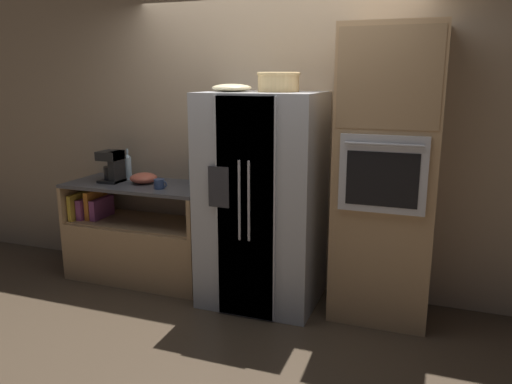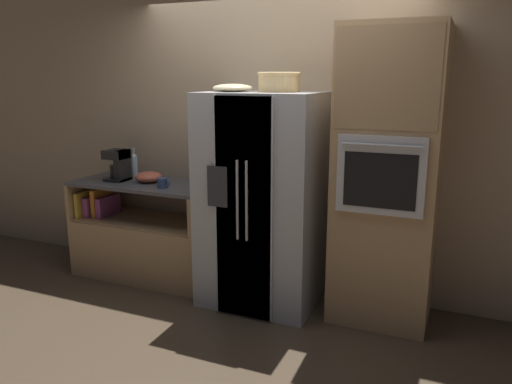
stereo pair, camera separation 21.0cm
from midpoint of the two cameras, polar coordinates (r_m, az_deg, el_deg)
name	(u,v)px [view 2 (the right image)]	position (r m, az deg, el deg)	size (l,w,h in m)	color
ground_plane	(257,299)	(4.36, 1.48, -12.19)	(20.00, 20.00, 0.00)	#4C3D2D
wall_back	(277,131)	(4.38, 3.77, 7.01)	(12.00, 0.06, 2.80)	tan
counter_left	(146,241)	(4.85, -11.26, -5.58)	(1.35, 0.62, 0.91)	tan
refrigerator	(262,200)	(4.08, 2.21, -0.97)	(0.94, 0.79, 1.74)	silver
wall_oven	(387,178)	(3.88, 16.24, 1.50)	(0.74, 0.65, 2.23)	tan
wicker_basket	(279,81)	(3.95, 4.21, 12.50)	(0.34, 0.34, 0.15)	tan
fruit_bowl	(232,88)	(3.99, -1.18, 11.83)	(0.31, 0.31, 0.06)	beige
bottle_tall	(197,168)	(4.53, -5.41, 2.69)	(0.09, 0.09, 0.32)	silver
bottle_short	(134,165)	(4.89, -12.57, 3.03)	(0.07, 0.07, 0.29)	silver
mug	(163,183)	(4.43, -9.29, 1.03)	(0.12, 0.09, 0.08)	#384C7A
mixing_bowl	(148,177)	(4.69, -10.95, 1.70)	(0.25, 0.25, 0.10)	#DB664C
coffee_maker	(119,164)	(4.79, -14.22, 3.11)	(0.19, 0.21, 0.29)	black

